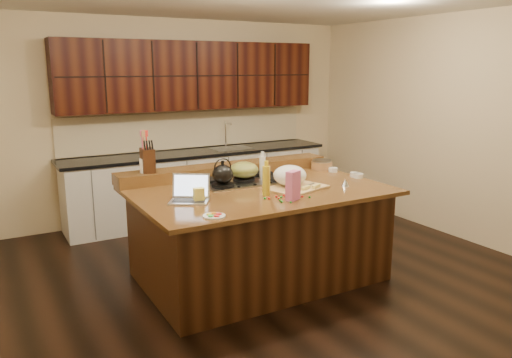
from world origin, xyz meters
TOP-DOWN VIEW (x-y plane):
  - room at (0.00, 0.00)m, footprint 5.52×5.02m
  - island at (0.00, 0.00)m, footprint 2.40×1.60m
  - back_ledge at (0.00, 0.70)m, footprint 2.40×0.30m
  - cooktop at (0.00, 0.30)m, footprint 0.92×0.52m
  - back_counter at (0.30, 2.23)m, footprint 3.70×0.66m
  - kettle at (-0.30, 0.17)m, footprint 0.24×0.24m
  - green_bowl at (0.00, 0.30)m, footprint 0.35×0.35m
  - laptop at (-0.75, -0.11)m, footprint 0.42×0.40m
  - oil_bottle at (-0.08, -0.27)m, footprint 0.07×0.07m
  - vinegar_bottle at (0.21, 0.28)m, footprint 0.08×0.08m
  - wooden_tray at (0.27, -0.16)m, footprint 0.64×0.54m
  - ramekin_a at (1.15, -0.12)m, footprint 0.12×0.12m
  - ramekin_b at (1.11, 0.26)m, footprint 0.10×0.10m
  - ramekin_c at (1.15, -0.06)m, footprint 0.13×0.13m
  - strainer_bowl at (1.08, 0.43)m, footprint 0.27×0.27m
  - kitchen_timer at (0.78, -0.35)m, footprint 0.09×0.09m
  - pink_bag at (0.04, -0.53)m, footprint 0.16×0.13m
  - candy_plate at (-0.77, -0.65)m, footprint 0.20×0.20m
  - package_box at (-0.71, -0.19)m, footprint 0.10×0.08m
  - utensil_crock at (-0.89, 0.70)m, footprint 0.15×0.15m
  - knife_block at (-0.87, 0.70)m, footprint 0.14×0.21m
  - gumdrop_0 at (0.17, -0.50)m, footprint 0.02×0.02m
  - gumdrop_1 at (0.21, -0.55)m, footprint 0.02×0.02m
  - gumdrop_2 at (-0.04, -0.39)m, footprint 0.02×0.02m
  - gumdrop_3 at (-0.03, -0.62)m, footprint 0.02×0.02m
  - gumdrop_4 at (-0.05, -0.45)m, footprint 0.02×0.02m
  - gumdrop_5 at (0.03, -0.46)m, footprint 0.02×0.02m
  - gumdrop_6 at (-0.13, -0.41)m, footprint 0.02×0.02m
  - gumdrop_7 at (-0.16, -0.39)m, footprint 0.02×0.02m
  - gumdrop_8 at (0.17, -0.39)m, footprint 0.02×0.02m
  - gumdrop_9 at (-0.07, -0.51)m, footprint 0.02×0.02m
  - gumdrop_10 at (0.03, -0.53)m, footprint 0.02×0.02m
  - gumdrop_11 at (-0.09, -0.56)m, footprint 0.02×0.02m
  - gumdrop_12 at (0.09, -0.44)m, footprint 0.02×0.02m
  - gumdrop_13 at (-0.01, -0.43)m, footprint 0.02×0.02m
  - gumdrop_14 at (0.05, -0.39)m, footprint 0.02×0.02m

SIDE VIEW (x-z plane):
  - island at x=0.00m, z-range 0.00..0.92m
  - candy_plate at x=-0.77m, z-range 0.92..0.93m
  - gumdrop_0 at x=0.17m, z-range 0.92..0.94m
  - gumdrop_1 at x=0.21m, z-range 0.92..0.94m
  - gumdrop_2 at x=-0.04m, z-range 0.92..0.94m
  - gumdrop_3 at x=-0.03m, z-range 0.92..0.94m
  - gumdrop_4 at x=-0.05m, z-range 0.92..0.94m
  - gumdrop_5 at x=0.03m, z-range 0.92..0.94m
  - gumdrop_6 at x=-0.13m, z-range 0.92..0.94m
  - gumdrop_7 at x=-0.16m, z-range 0.92..0.94m
  - gumdrop_8 at x=0.17m, z-range 0.92..0.94m
  - gumdrop_9 at x=-0.07m, z-range 0.92..0.94m
  - gumdrop_10 at x=0.03m, z-range 0.92..0.94m
  - gumdrop_11 at x=-0.09m, z-range 0.92..0.94m
  - gumdrop_12 at x=0.09m, z-range 0.92..0.94m
  - gumdrop_13 at x=-0.01m, z-range 0.92..0.94m
  - gumdrop_14 at x=0.05m, z-range 0.92..0.94m
  - cooktop at x=0.00m, z-range 0.91..0.96m
  - ramekin_a at x=1.15m, z-range 0.92..0.96m
  - ramekin_b at x=1.11m, z-range 0.92..0.96m
  - ramekin_c at x=1.15m, z-range 0.92..0.96m
  - kitchen_timer at x=0.78m, z-range 0.92..0.99m
  - strainer_bowl at x=1.08m, z-range 0.92..1.01m
  - back_ledge at x=0.00m, z-range 0.92..1.04m
  - laptop at x=-0.75m, z-range 0.87..1.10m
  - back_counter at x=0.30m, z-range -0.22..2.18m
  - package_box at x=-0.71m, z-range 0.92..1.05m
  - wooden_tray at x=0.27m, z-range 0.91..1.13m
  - vinegar_bottle at x=0.21m, z-range 0.92..1.17m
  - green_bowl at x=0.00m, z-range 0.97..1.13m
  - pink_bag at x=0.04m, z-range 0.92..1.18m
  - oil_bottle at x=-0.08m, z-range 0.92..1.19m
  - kettle at x=-0.30m, z-range 0.97..1.15m
  - utensil_crock at x=-0.89m, z-range 1.04..1.18m
  - knife_block at x=-0.87m, z-range 1.04..1.28m
  - room at x=0.00m, z-range -0.01..2.71m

